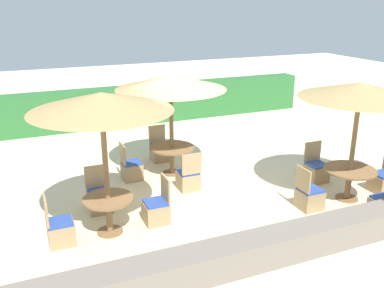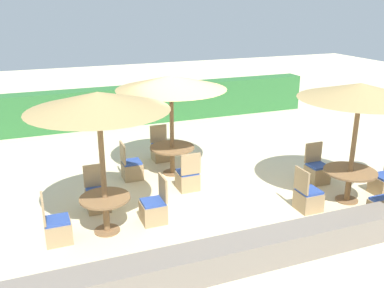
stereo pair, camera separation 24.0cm
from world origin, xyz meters
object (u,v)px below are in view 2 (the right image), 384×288
object	(u,v)px
round_table_center	(172,152)
parasol_front_left	(98,102)
round_table_front_right	(349,177)
patio_chair_center_north	(161,151)
parasol_front_right	(360,92)
patio_chair_center_south	(188,179)
patio_chair_center_west	(131,168)
patio_chair_front_right_west	(308,198)
patio_chair_front_left_west	(57,229)
patio_chair_front_left_north	(98,198)
patio_chair_front_right_south	(384,209)
patio_chair_front_right_east	(384,183)
parasol_center	(171,83)
patio_chair_front_left_east	(154,209)
patio_chair_front_right_north	(317,172)
round_table_front_left	(105,206)

from	to	relation	value
round_table_center	parasol_front_left	bearing A→B (deg)	-132.90
round_table_front_right	patio_chair_center_north	xyz separation A→B (m)	(-3.00, 3.86, -0.30)
parasol_front_right	patio_chair_center_south	distance (m)	4.11
patio_chair_center_south	round_table_center	bearing A→B (deg)	90.84
round_table_center	patio_chair_center_west	size ratio (longest dim) A/B	1.18
round_table_front_right	patio_chair_center_south	bearing A→B (deg)	148.97
patio_chair_front_right_west	patio_chair_front_left_west	size ratio (longest dim) A/B	1.00
patio_chair_front_left_north	patio_chair_front_left_west	world-z (taller)	same
patio_chair_front_right_south	patio_chair_front_left_west	world-z (taller)	same
patio_chair_front_right_south	parasol_front_left	size ratio (longest dim) A/B	0.35
patio_chair_front_right_south	patio_chair_center_west	size ratio (longest dim) A/B	1.00
patio_chair_front_right_east	parasol_front_left	distance (m)	6.51
patio_chair_center_north	parasol_front_left	size ratio (longest dim) A/B	0.35
parasol_center	patio_chair_front_left_east	bearing A→B (deg)	-117.34
patio_chair_center_north	patio_chair_center_west	world-z (taller)	same
patio_chair_front_left_west	patio_chair_front_left_east	bearing A→B (deg)	92.18
patio_chair_front_left_north	patio_chair_front_left_east	xyz separation A→B (m)	(0.93, -0.92, 0.00)
patio_chair_front_right_west	round_table_center	xyz separation A→B (m)	(-1.96, 2.88, 0.30)
patio_chair_front_right_west	patio_chair_front_left_east	size ratio (longest dim) A/B	1.00
patio_chair_front_right_east	patio_chair_front_left_west	world-z (taller)	same
patio_chair_center_west	parasol_front_left	xyz separation A→B (m)	(-1.04, -2.28, 2.23)
parasol_center	patio_chair_front_left_north	xyz separation A→B (m)	(-2.07, -1.28, -2.03)
round_table_front_right	patio_chair_front_right_north	distance (m)	1.11
patio_chair_front_right_east	round_table_center	bearing A→B (deg)	54.67
round_table_front_right	patio_chair_front_right_south	world-z (taller)	patio_chair_front_right_south
patio_chair_center_west	patio_chair_center_north	bearing A→B (deg)	132.58
round_table_front_right	patio_chair_front_right_east	distance (m)	1.04
patio_chair_front_right_west	round_table_front_right	bearing A→B (deg)	92.10
parasol_front_right	patio_chair_front_left_west	xyz separation A→B (m)	(-5.98, 0.58, -2.14)
patio_chair_front_right_south	patio_chair_front_right_north	size ratio (longest dim) A/B	1.00
patio_chair_center_south	patio_chair_front_left_east	world-z (taller)	same
round_table_center	patio_chair_center_west	world-z (taller)	patio_chair_center_west
patio_chair_front_right_south	patio_chair_front_left_east	distance (m)	4.51
parasol_center	round_table_center	xyz separation A→B (m)	(0.00, 0.00, -1.73)
patio_chair_front_right_south	patio_chair_center_south	bearing A→B (deg)	137.72
parasol_center	round_table_front_right	bearing A→B (deg)	-43.23
patio_chair_front_right_west	patio_chair_front_left_west	world-z (taller)	same
parasol_center	patio_chair_center_south	world-z (taller)	parasol_center
patio_chair_front_right_east	parasol_front_left	bearing A→B (deg)	84.19
parasol_front_right	patio_chair_center_north	size ratio (longest dim) A/B	2.77
round_table_front_right	round_table_front_left	size ratio (longest dim) A/B	1.19
patio_chair_front_right_north	parasol_center	distance (m)	4.04
patio_chair_center_north	patio_chair_front_left_north	distance (m)	3.10
patio_chair_front_right_south	patio_chair_center_north	size ratio (longest dim) A/B	1.00
patio_chair_center_north	patio_chair_front_left_north	size ratio (longest dim) A/B	1.00
parasol_front_right	parasol_front_left	distance (m)	5.13
patio_chair_front_right_south	patio_chair_center_north	xyz separation A→B (m)	(-3.06, 4.83, 0.00)
patio_chair_front_right_east	parasol_center	bearing A→B (deg)	54.67
patio_chair_front_left_north	patio_chair_front_left_west	distance (m)	1.33
parasol_front_right	patio_chair_front_right_south	size ratio (longest dim) A/B	2.77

